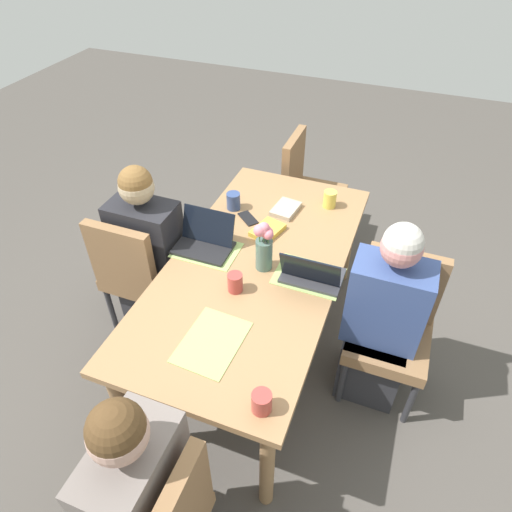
{
  "coord_description": "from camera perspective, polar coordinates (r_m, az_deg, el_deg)",
  "views": [
    {
      "loc": [
        1.76,
        0.67,
        2.42
      ],
      "look_at": [
        0.0,
        0.0,
        0.79
      ],
      "focal_mm": 31.97,
      "sensor_mm": 36.0,
      "label": 1
    }
  ],
  "objects": [
    {
      "name": "placemat_near_left_far",
      "position": [
        2.62,
        -6.15,
        0.8
      ],
      "size": [
        0.26,
        0.36,
        0.0
      ],
      "primitive_type": "cube",
      "rotation": [
        0.0,
        0.0,
        1.57
      ],
      "color": "#9EBC66",
      "rests_on": "dining_table"
    },
    {
      "name": "chair_far_left_mid",
      "position": [
        2.66,
        16.77,
        -7.75
      ],
      "size": [
        0.44,
        0.44,
        0.9
      ],
      "color": "olive",
      "rests_on": "ground_plane"
    },
    {
      "name": "coffee_mug_near_right",
      "position": [
        2.91,
        -2.84,
        6.89
      ],
      "size": [
        0.09,
        0.09,
        0.11
      ],
      "primitive_type": "cylinder",
      "color": "#33477A",
      "rests_on": "dining_table"
    },
    {
      "name": "laptop_near_left_far",
      "position": [
        2.62,
        -6.4,
        1.9
      ],
      "size": [
        0.22,
        0.32,
        0.21
      ],
      "color": "black",
      "rests_on": "dining_table"
    },
    {
      "name": "chair_head_left_right_near",
      "position": [
        3.64,
        6.29,
        8.71
      ],
      "size": [
        0.44,
        0.44,
        0.9
      ],
      "color": "olive",
      "rests_on": "ground_plane"
    },
    {
      "name": "placemat_head_right_left_near",
      "position": [
        2.15,
        -5.55,
        -10.64
      ],
      "size": [
        0.37,
        0.28,
        0.0
      ],
      "primitive_type": "cube",
      "rotation": [
        0.0,
        0.0,
        3.09
      ],
      "color": "#9EBC66",
      "rests_on": "dining_table"
    },
    {
      "name": "coffee_mug_near_left",
      "position": [
        2.34,
        -2.63,
        -3.33
      ],
      "size": [
        0.08,
        0.08,
        0.1
      ],
      "primitive_type": "cylinder",
      "color": "#AD3D38",
      "rests_on": "dining_table"
    },
    {
      "name": "book_blue_cover",
      "position": [
        2.91,
        3.68,
        5.9
      ],
      "size": [
        0.22,
        0.16,
        0.03
      ],
      "primitive_type": "cube",
      "rotation": [
        0.0,
        0.0,
        -0.13
      ],
      "color": "#B2A38E",
      "rests_on": "dining_table"
    },
    {
      "name": "phone_black",
      "position": [
        2.84,
        -1.0,
        4.74
      ],
      "size": [
        0.15,
        0.16,
        0.01
      ],
      "primitive_type": "cube",
      "rotation": [
        0.0,
        0.0,
        0.87
      ],
      "color": "black",
      "rests_on": "dining_table"
    },
    {
      "name": "person_far_left_mid",
      "position": [
        2.59,
        15.35,
        -8.22
      ],
      "size": [
        0.36,
        0.4,
        1.19
      ],
      "color": "#2D2D33",
      "rests_on": "ground_plane"
    },
    {
      "name": "chair_near_left_far",
      "position": [
        2.94,
        -14.64,
        -1.63
      ],
      "size": [
        0.44,
        0.44,
        0.9
      ],
      "color": "olive",
      "rests_on": "ground_plane"
    },
    {
      "name": "coffee_mug_centre_left",
      "position": [
        1.91,
        0.71,
        -17.79
      ],
      "size": [
        0.08,
        0.08,
        0.1
      ],
      "primitive_type": "cylinder",
      "color": "#AD3D38",
      "rests_on": "dining_table"
    },
    {
      "name": "flower_vase",
      "position": [
        2.39,
        1.02,
        1.44
      ],
      "size": [
        0.09,
        0.11,
        0.3
      ],
      "color": "#4C6B60",
      "rests_on": "dining_table"
    },
    {
      "name": "dining_table",
      "position": [
        2.58,
        -0.0,
        -2.21
      ],
      "size": [
        1.89,
        0.92,
        0.74
      ],
      "color": "#9E754C",
      "rests_on": "ground_plane"
    },
    {
      "name": "person_near_left_far",
      "position": [
        2.94,
        -12.99,
        -0.6
      ],
      "size": [
        0.36,
        0.4,
        1.19
      ],
      "color": "#2D2D33",
      "rests_on": "ground_plane"
    },
    {
      "name": "person_head_right_left_near",
      "position": [
        2.07,
        -13.67,
        -27.84
      ],
      "size": [
        0.4,
        0.36,
        1.19
      ],
      "color": "#2D2D33",
      "rests_on": "ground_plane"
    },
    {
      "name": "coffee_mug_centre_right",
      "position": [
        2.97,
        9.21,
        7.04
      ],
      "size": [
        0.08,
        0.08,
        0.11
      ],
      "primitive_type": "cylinder",
      "color": "#DBC64C",
      "rests_on": "dining_table"
    },
    {
      "name": "placemat_far_left_mid",
      "position": [
        2.46,
        6.61,
        -2.48
      ],
      "size": [
        0.26,
        0.36,
        0.0
      ],
      "primitive_type": "cube",
      "rotation": [
        0.0,
        0.0,
        -1.58
      ],
      "color": "#9EBC66",
      "rests_on": "dining_table"
    },
    {
      "name": "book_red_cover",
      "position": [
        2.73,
        1.45,
        3.24
      ],
      "size": [
        0.23,
        0.19,
        0.03
      ],
      "primitive_type": "cube",
      "rotation": [
        0.0,
        0.0,
        -0.27
      ],
      "color": "gold",
      "rests_on": "dining_table"
    },
    {
      "name": "laptop_far_left_mid",
      "position": [
        2.41,
        6.99,
        -2.23
      ],
      "size": [
        0.22,
        0.32,
        0.21
      ],
      "color": "#38383D",
      "rests_on": "dining_table"
    },
    {
      "name": "ground_plane",
      "position": [
        3.07,
        -0.0,
        -11.29
      ],
      "size": [
        10.0,
        10.0,
        0.0
      ],
      "primitive_type": "plane",
      "color": "#4C4742"
    }
  ]
}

